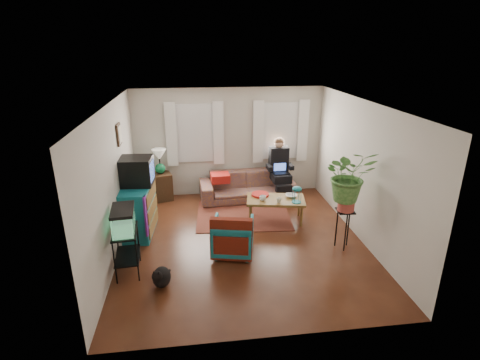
{
  "coord_description": "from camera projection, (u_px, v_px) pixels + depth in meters",
  "views": [
    {
      "loc": [
        -0.86,
        -6.23,
        3.57
      ],
      "look_at": [
        0.0,
        0.4,
        1.1
      ],
      "focal_mm": 28.0,
      "sensor_mm": 36.0,
      "label": 1
    }
  ],
  "objects": [
    {
      "name": "window_left",
      "position": [
        195.0,
        133.0,
        8.81
      ],
      "size": [
        1.08,
        0.04,
        1.38
      ],
      "primitive_type": "cube",
      "color": "white",
      "rests_on": "wall_back"
    },
    {
      "name": "floor",
      "position": [
        243.0,
        241.0,
        7.14
      ],
      "size": [
        4.5,
        5.0,
        0.01
      ],
      "primitive_type": "cube",
      "color": "#4F2B14",
      "rests_on": "ground"
    },
    {
      "name": "sofa",
      "position": [
        247.0,
        182.0,
        8.94
      ],
      "size": [
        2.26,
        0.98,
        0.87
      ],
      "primitive_type": "imported",
      "rotation": [
        0.0,
        0.0,
        0.05
      ],
      "color": "brown",
      "rests_on": "floor"
    },
    {
      "name": "birdcage",
      "position": [
        297.0,
        194.0,
        7.58
      ],
      "size": [
        0.23,
        0.23,
        0.35
      ],
      "primitive_type": null,
      "rotation": [
        0.0,
        0.0,
        -0.18
      ],
      "color": "#115B6B",
      "rests_on": "coffee_table"
    },
    {
      "name": "picture_frame",
      "position": [
        120.0,
        134.0,
        6.99
      ],
      "size": [
        0.04,
        0.32,
        0.4
      ],
      "primitive_type": "cube",
      "color": "#3D2616",
      "rests_on": "wall_left"
    },
    {
      "name": "crt_tv",
      "position": [
        136.0,
        171.0,
        7.14
      ],
      "size": [
        0.65,
        0.59,
        0.53
      ],
      "primitive_type": "cube",
      "rotation": [
        0.0,
        0.0,
        -0.07
      ],
      "color": "black",
      "rests_on": "dresser"
    },
    {
      "name": "snack_tray",
      "position": [
        260.0,
        194.0,
        7.98
      ],
      "size": [
        0.43,
        0.43,
        0.04
      ],
      "primitive_type": "cylinder",
      "rotation": [
        0.0,
        0.0,
        -0.18
      ],
      "color": "#B21414",
      "rests_on": "coffee_table"
    },
    {
      "name": "wall_right",
      "position": [
        362.0,
        172.0,
        6.96
      ],
      "size": [
        0.01,
        5.0,
        2.6
      ],
      "primitive_type": "cube",
      "color": "silver",
      "rests_on": "floor"
    },
    {
      "name": "bowl",
      "position": [
        291.0,
        196.0,
        7.89
      ],
      "size": [
        0.27,
        0.27,
        0.06
      ],
      "primitive_type": "imported",
      "rotation": [
        0.0,
        0.0,
        -0.18
      ],
      "color": "white",
      "rests_on": "coffee_table"
    },
    {
      "name": "cup_b",
      "position": [
        279.0,
        200.0,
        7.61
      ],
      "size": [
        0.13,
        0.13,
        0.1
      ],
      "primitive_type": "imported",
      "rotation": [
        0.0,
        0.0,
        -0.18
      ],
      "color": "beige",
      "rests_on": "coffee_table"
    },
    {
      "name": "plant_stand",
      "position": [
        343.0,
        229.0,
        6.81
      ],
      "size": [
        0.34,
        0.34,
        0.75
      ],
      "primitive_type": "cube",
      "rotation": [
        0.0,
        0.0,
        -0.08
      ],
      "color": "black",
      "rests_on": "floor"
    },
    {
      "name": "curtains_left",
      "position": [
        195.0,
        134.0,
        8.74
      ],
      "size": [
        1.36,
        0.06,
        1.5
      ],
      "primitive_type": "cube",
      "color": "white",
      "rests_on": "wall_back"
    },
    {
      "name": "armchair",
      "position": [
        233.0,
        235.0,
        6.63
      ],
      "size": [
        0.82,
        0.79,
        0.71
      ],
      "primitive_type": "imported",
      "rotation": [
        0.0,
        0.0,
        2.93
      ],
      "color": "#12566E",
      "rests_on": "floor"
    },
    {
      "name": "dresser",
      "position": [
        138.0,
        210.0,
        7.3
      ],
      "size": [
        0.63,
        1.14,
        0.99
      ],
      "primitive_type": "cube",
      "rotation": [
        0.0,
        0.0,
        -0.07
      ],
      "color": "#105164",
      "rests_on": "floor"
    },
    {
      "name": "wall_left",
      "position": [
        113.0,
        183.0,
        6.42
      ],
      "size": [
        0.01,
        5.0,
        2.6
      ],
      "primitive_type": "cube",
      "color": "silver",
      "rests_on": "floor"
    },
    {
      "name": "area_rug",
      "position": [
        243.0,
        215.0,
        8.21
      ],
      "size": [
        2.11,
        1.74,
        0.01
      ],
      "primitive_type": "cube",
      "rotation": [
        0.0,
        0.0,
        -0.07
      ],
      "color": "brown",
      "rests_on": "floor"
    },
    {
      "name": "wall_back",
      "position": [
        229.0,
        142.0,
        9.01
      ],
      "size": [
        4.5,
        0.01,
        2.6
      ],
      "primitive_type": "cube",
      "color": "silver",
      "rests_on": "floor"
    },
    {
      "name": "serape_throw",
      "position": [
        231.0,
        235.0,
        6.32
      ],
      "size": [
        0.74,
        0.32,
        0.59
      ],
      "primitive_type": "cube",
      "rotation": [
        0.0,
        0.0,
        -0.22
      ],
      "color": "#9E0A0A",
      "rests_on": "armchair"
    },
    {
      "name": "aquarium",
      "position": [
        123.0,
        220.0,
        5.87
      ],
      "size": [
        0.39,
        0.64,
        0.4
      ],
      "primitive_type": "cube",
      "rotation": [
        0.0,
        0.0,
        0.09
      ],
      "color": "#7FD899",
      "rests_on": "aquarium_stand"
    },
    {
      "name": "aquarium_stand",
      "position": [
        127.0,
        252.0,
        6.07
      ],
      "size": [
        0.44,
        0.71,
        0.76
      ],
      "primitive_type": "cube",
      "rotation": [
        0.0,
        0.0,
        0.09
      ],
      "color": "black",
      "rests_on": "floor"
    },
    {
      "name": "coffee_table",
      "position": [
        275.0,
        209.0,
        7.9
      ],
      "size": [
        1.3,
        0.86,
        0.5
      ],
      "primitive_type": "cube",
      "rotation": [
        0.0,
        0.0,
        -0.18
      ],
      "color": "olive",
      "rests_on": "floor"
    },
    {
      "name": "cup_a",
      "position": [
        263.0,
        198.0,
        7.71
      ],
      "size": [
        0.16,
        0.16,
        0.11
      ],
      "primitive_type": "imported",
      "rotation": [
        0.0,
        0.0,
        -0.18
      ],
      "color": "white",
      "rests_on": "coffee_table"
    },
    {
      "name": "curtains_right",
      "position": [
        281.0,
        132.0,
        8.99
      ],
      "size": [
        1.36,
        0.06,
        1.5
      ],
      "primitive_type": "cube",
      "color": "white",
      "rests_on": "wall_back"
    },
    {
      "name": "potted_plant",
      "position": [
        348.0,
        183.0,
        6.5
      ],
      "size": [
        0.91,
        0.8,
        0.95
      ],
      "primitive_type": "imported",
      "rotation": [
        0.0,
        0.0,
        -0.08
      ],
      "color": "#599947",
      "rests_on": "plant_stand"
    },
    {
      "name": "table_lamp",
      "position": [
        160.0,
        162.0,
        8.73
      ],
      "size": [
        0.42,
        0.42,
        0.6
      ],
      "primitive_type": null,
      "rotation": [
        0.0,
        0.0,
        0.29
      ],
      "color": "white",
      "rests_on": "side_table"
    },
    {
      "name": "seated_person",
      "position": [
        279.0,
        171.0,
        9.0
      ],
      "size": [
        0.59,
        0.71,
        1.32
      ],
      "primitive_type": null,
      "rotation": [
        0.0,
        0.0,
        0.05
      ],
      "color": "black",
      "rests_on": "sofa"
    },
    {
      "name": "black_cat",
      "position": [
        162.0,
        275.0,
        5.78
      ],
      "size": [
        0.39,
        0.49,
        0.37
      ],
      "primitive_type": "ellipsoid",
      "rotation": [
        0.0,
        0.0,
        -0.28
      ],
      "color": "black",
      "rests_on": "floor"
    },
    {
      "name": "window_right",
      "position": [
        280.0,
        131.0,
        9.06
      ],
      "size": [
        1.08,
        0.04,
        1.38
      ],
      "primitive_type": "cube",
      "color": "white",
      "rests_on": "wall_back"
    },
    {
      "name": "wall_front",
      "position": [
        272.0,
        249.0,
        4.36
      ],
      "size": [
        4.5,
        0.01,
        2.6
      ],
      "primitive_type": "cube",
      "color": "silver",
      "rests_on": "floor"
    },
    {
      "name": "side_table",
      "position": [
        162.0,
        186.0,
        8.94
      ],
      "size": [
        0.56,
        0.56,
        0.66
      ],
      "primitive_type": "cube",
      "rotation": [
        0.0,
        0.0,
        0.29
      ],
      "color": "#402E18",
      "rests_on": "floor"
    },
    {
      "name": "ceiling",
      "position": [
        243.0,
        104.0,
        6.24
      ],
      "size": [
        4.5,
        5.0,
        0.01
      ],
      "primitive_type": "cube",
      "color": "white",
      "rests_on": "wall_back"
    }
  ]
}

